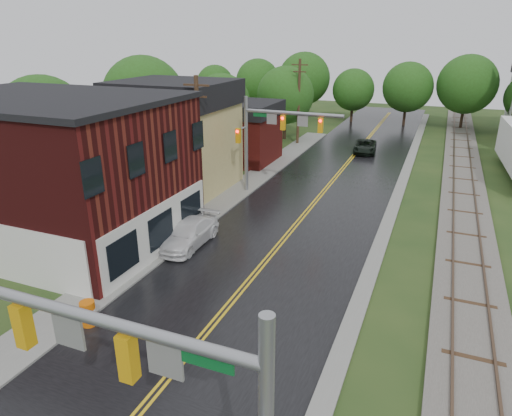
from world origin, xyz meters
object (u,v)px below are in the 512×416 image
Objects in this scene: suv_dark at (365,147)px; pickup_white at (189,234)px; utility_pole_b at (199,143)px; construction_barrel at (88,313)px; tree_left_c at (223,104)px; utility_pole_c at (299,101)px; traffic_signal_far at (273,129)px; tree_left_a at (45,123)px; tree_left_b at (145,100)px; traffic_signal_near at (163,389)px; tree_left_e at (286,97)px; brick_building at (52,170)px.

suv_dark is 26.56m from pickup_white.
utility_pole_b is 14.28m from construction_barrel.
construction_barrel is (0.05, -8.34, -0.15)m from pickup_white.
construction_barrel is (9.09, -31.41, -3.96)m from tree_left_c.
pickup_white is (2.00, -27.16, -4.02)m from utility_pole_c.
tree_left_a is (-16.38, -5.10, 0.14)m from traffic_signal_far.
tree_left_b reaches higher than suv_dark.
utility_pole_c is at bearing 103.74° from traffic_signal_near.
traffic_signal_far is 19.07m from construction_barrel.
traffic_signal_near is 45.59m from tree_left_e.
suv_dark reaches higher than construction_barrel.
tree_left_c is 32.93m from construction_barrel.
utility_pole_c is 16.42m from tree_left_b.
brick_building is 1.59× the size of utility_pole_c.
utility_pole_c reaches higher than suv_dark.
suv_dark is at bearing 45.36° from tree_left_a.
tree_left_b reaches higher than tree_left_e.
utility_pole_b is at bearing -123.68° from traffic_signal_far.
utility_pole_b reaches higher than tree_left_c.
tree_left_e is 10.96m from suv_dark.
tree_left_b is 1.19× the size of tree_left_e.
utility_pole_b reaches higher than traffic_signal_far.
tree_left_c is 6.94× the size of construction_barrel.
pickup_white is (-8.27, 14.84, -4.27)m from traffic_signal_near.
tree_left_a is 7.86× the size of construction_barrel.
tree_left_b is at bearing -132.39° from utility_pole_c.
utility_pole_b is (5.68, 7.00, 0.57)m from brick_building.
tree_left_e reaches higher than pickup_white.
pickup_white is at bearing 119.14° from traffic_signal_near.
utility_pole_c is 1.18× the size of tree_left_c.
traffic_signal_far is 11.10m from pickup_white.
tree_left_b is at bearing 107.61° from brick_building.
suv_dark is (14.65, 2.91, -3.87)m from tree_left_c.
utility_pole_c is 27.53m from pickup_white.
tree_left_b reaches higher than construction_barrel.
brick_building is at bearing -121.65° from suv_dark.
tree_left_a is 18.98m from tree_left_c.
tree_left_e is 1.69× the size of pickup_white.
tree_left_a is 16.48m from pickup_white.
brick_building is at bearing -166.81° from pickup_white.
pickup_white is (9.05, -23.06, -3.81)m from tree_left_c.
pickup_white reaches higher than construction_barrel.
brick_building is 17.80m from tree_left_b.
brick_building is 9.03m from utility_pole_b.
utility_pole_b is at bearing -68.51° from tree_left_c.
tree_left_b is 9.03m from tree_left_c.
traffic_signal_far is 16.56m from tree_left_c.
utility_pole_b is (-3.33, -5.00, -0.25)m from traffic_signal_far.
utility_pole_c is at bearing 90.00° from utility_pole_b.
suv_dark is at bearing 64.46° from brick_building.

